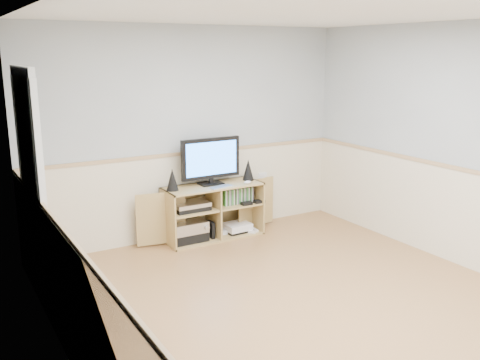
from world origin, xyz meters
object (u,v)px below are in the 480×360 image
object	(u,v)px
game_consoles	(236,228)
monitor	(211,160)
keyboard	(221,187)
media_cabinet	(211,210)

from	to	relation	value
game_consoles	monitor	bearing A→B (deg)	168.83
game_consoles	keyboard	bearing A→B (deg)	-155.48
monitor	keyboard	xyz separation A→B (m)	(0.03, -0.19, -0.30)
media_cabinet	monitor	distance (m)	0.62
media_cabinet	monitor	size ratio (longest dim) A/B	2.49
monitor	game_consoles	bearing A→B (deg)	-11.17
media_cabinet	game_consoles	xyz separation A→B (m)	(0.31, -0.07, -0.26)
monitor	keyboard	size ratio (longest dim) A/B	2.54
media_cabinet	game_consoles	distance (m)	0.41
keyboard	game_consoles	distance (m)	0.66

